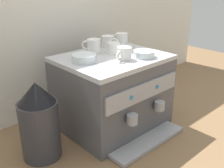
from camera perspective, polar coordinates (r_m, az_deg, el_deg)
The scene contains 12 objects.
ground_plane at distance 1.65m, azimuth 0.00°, elevation -8.30°, with size 4.00×4.00×0.00m, color brown.
tiled_backsplash_wall at distance 1.76m, azimuth -9.11°, elevation 12.30°, with size 2.80×0.03×1.09m, color silver.
espresso_machine at distance 1.55m, azimuth 0.12°, elevation -1.68°, with size 0.57×0.57×0.42m.
ceramic_cup_0 at distance 1.67m, azimuth 1.95°, elevation 9.29°, with size 0.07×0.11×0.08m.
ceramic_cup_1 at distance 1.64m, azimuth -0.80°, elevation 8.89°, with size 0.07×0.11×0.07m.
ceramic_cup_2 at distance 1.53m, azimuth 0.54°, elevation 7.61°, with size 0.08×0.09×0.06m.
ceramic_cup_3 at distance 1.53m, azimuth -4.00°, elevation 7.99°, with size 0.07×0.11×0.08m.
ceramic_cup_4 at distance 1.41m, azimuth 2.52°, elevation 6.46°, with size 0.11×0.08×0.07m.
ceramic_bowl_0 at distance 1.39m, azimuth -5.93°, elevation 5.46°, with size 0.12×0.12×0.04m.
ceramic_bowl_1 at distance 1.47m, azimuth 6.77°, elevation 6.30°, with size 0.11×0.11×0.03m.
coffee_grinder at distance 1.33m, azimuth -15.15°, elevation -7.67°, with size 0.19×0.19×0.39m.
milk_pitcher at distance 1.87m, azimuth 9.25°, elevation -2.41°, with size 0.09×0.09×0.14m, color #B7B7BC.
Camera 1 is at (-0.97, -1.04, 0.84)m, focal length 43.29 mm.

